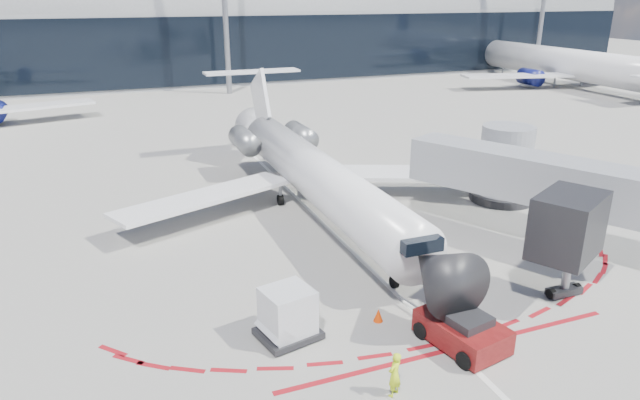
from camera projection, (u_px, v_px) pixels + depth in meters
name	position (u px, v px, depth m)	size (l,w,h in m)	color
ground	(335.00, 234.00, 31.24)	(260.00, 260.00, 0.00)	slate
apron_centerline	(321.00, 221.00, 32.99)	(0.25, 40.00, 0.01)	silver
apron_stop_bar	(453.00, 349.00, 21.17)	(14.00, 0.25, 0.01)	maroon
terminal_building	(168.00, 21.00, 85.23)	(150.00, 24.15, 24.00)	#929598
jet_bridge	(523.00, 178.00, 30.91)	(10.03, 15.20, 4.90)	#93969B
regional_jet	(311.00, 171.00, 34.05)	(23.69, 29.21, 7.32)	white
pushback_tug	(462.00, 330.00, 21.26)	(2.76, 5.32, 1.35)	#550C0D
ramp_worker	(395.00, 374.00, 18.49)	(0.58, 0.38, 1.60)	#D3F419
uld_container	(288.00, 314.00, 21.53)	(2.55, 2.30, 2.06)	black
safety_cone_right	(378.00, 315.00, 22.88)	(0.39, 0.39, 0.54)	red
bg_airliner_2	(568.00, 42.00, 79.17)	(37.36, 39.55, 12.09)	white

